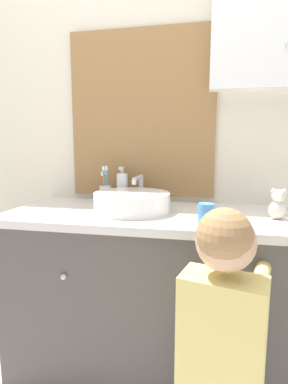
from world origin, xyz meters
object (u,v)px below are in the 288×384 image
child_figure (222,344)px  teddy_bear (278,205)px  soap_dispenser (122,188)px  drinking_cup (206,215)px  sink_basin (133,201)px  toothbrush_holder (105,193)px

child_figure → teddy_bear: 0.63m
soap_dispenser → drinking_cup: soap_dispenser is taller
soap_dispenser → child_figure: bearing=-55.5°
sink_basin → child_figure: 0.72m
sink_basin → toothbrush_holder: toothbrush_holder is taller
teddy_bear → drinking_cup: bearing=-150.3°
toothbrush_holder → drinking_cup: 0.65m
drinking_cup → child_figure: bearing=-80.4°
sink_basin → toothbrush_holder: bearing=137.5°
child_figure → drinking_cup: bearing=99.6°
teddy_bear → soap_dispenser: bearing=162.2°
teddy_bear → toothbrush_holder: bearing=165.6°
toothbrush_holder → child_figure: size_ratio=0.21×
soap_dispenser → sink_basin: bearing=-62.2°
child_figure → soap_dispenser: bearing=124.5°
soap_dispenser → toothbrush_holder: bearing=-163.7°
sink_basin → child_figure: bearing=-53.2°
child_figure → drinking_cup: child_figure is taller
toothbrush_holder → teddy_bear: 0.85m
drinking_cup → soap_dispenser: bearing=137.7°
sink_basin → soap_dispenser: size_ratio=2.11×
drinking_cup → sink_basin: bearing=149.3°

